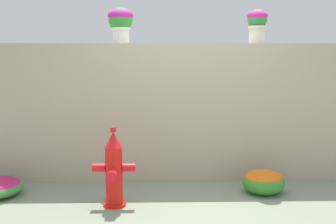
% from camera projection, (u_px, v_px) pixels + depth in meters
% --- Properties ---
extents(ground_plane, '(24.00, 24.00, 0.00)m').
position_uv_depth(ground_plane, '(193.00, 203.00, 4.28)').
color(ground_plane, gray).
extents(stone_wall, '(6.05, 0.39, 1.72)m').
position_uv_depth(stone_wall, '(187.00, 112.00, 5.10)').
color(stone_wall, tan).
rests_on(stone_wall, ground).
extents(potted_plant_1, '(0.32, 0.32, 0.44)m').
position_uv_depth(potted_plant_1, '(121.00, 21.00, 4.94)').
color(potted_plant_1, silver).
rests_on(potted_plant_1, stone_wall).
extents(potted_plant_2, '(0.25, 0.25, 0.42)m').
position_uv_depth(potted_plant_2, '(257.00, 22.00, 4.94)').
color(potted_plant_2, beige).
rests_on(potted_plant_2, stone_wall).
extents(fire_hydrant, '(0.45, 0.36, 0.84)m').
position_uv_depth(fire_hydrant, '(114.00, 171.00, 4.16)').
color(fire_hydrant, red).
rests_on(fire_hydrant, ground).
extents(flower_bush_left, '(0.48, 0.44, 0.28)m').
position_uv_depth(flower_bush_left, '(264.00, 181.00, 4.59)').
color(flower_bush_left, '#36822E').
rests_on(flower_bush_left, ground).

